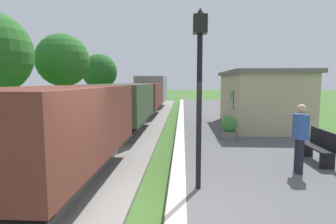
{
  "coord_description": "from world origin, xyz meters",
  "views": [
    {
      "loc": [
        0.5,
        -4.47,
        2.5
      ],
      "look_at": [
        -0.1,
        6.66,
        1.26
      ],
      "focal_mm": 29.14,
      "sensor_mm": 36.0,
      "label": 1
    }
  ],
  "objects_px": {
    "person_waiting": "(300,136)",
    "lamp_post_near": "(200,67)",
    "bench_near_hut": "(319,146)",
    "station_hut": "(260,99)",
    "potted_planter": "(229,127)",
    "tree_field_left": "(63,60)",
    "freight_train": "(135,99)",
    "tree_field_distant": "(100,72)"
  },
  "relations": [
    {
      "from": "person_waiting",
      "to": "lamp_post_near",
      "type": "height_order",
      "value": "lamp_post_near"
    },
    {
      "from": "bench_near_hut",
      "to": "person_waiting",
      "type": "relative_size",
      "value": 0.88
    },
    {
      "from": "station_hut",
      "to": "person_waiting",
      "type": "relative_size",
      "value": 3.39
    },
    {
      "from": "potted_planter",
      "to": "tree_field_left",
      "type": "bearing_deg",
      "value": 139.92
    },
    {
      "from": "freight_train",
      "to": "tree_field_left",
      "type": "xyz_separation_m",
      "value": [
        -5.71,
        2.91,
        2.54
      ]
    },
    {
      "from": "freight_train",
      "to": "station_hut",
      "type": "xyz_separation_m",
      "value": [
        6.8,
        -2.53,
        0.17
      ]
    },
    {
      "from": "station_hut",
      "to": "lamp_post_near",
      "type": "distance_m",
      "value": 9.14
    },
    {
      "from": "bench_near_hut",
      "to": "tree_field_left",
      "type": "bearing_deg",
      "value": 136.67
    },
    {
      "from": "lamp_post_near",
      "to": "tree_field_distant",
      "type": "relative_size",
      "value": 0.71
    },
    {
      "from": "station_hut",
      "to": "tree_field_distant",
      "type": "distance_m",
      "value": 18.05
    },
    {
      "from": "bench_near_hut",
      "to": "person_waiting",
      "type": "bearing_deg",
      "value": -134.75
    },
    {
      "from": "potted_planter",
      "to": "station_hut",
      "type": "bearing_deg",
      "value": 57.83
    },
    {
      "from": "bench_near_hut",
      "to": "potted_planter",
      "type": "height_order",
      "value": "potted_planter"
    },
    {
      "from": "lamp_post_near",
      "to": "potted_planter",
      "type": "bearing_deg",
      "value": 73.67
    },
    {
      "from": "station_hut",
      "to": "tree_field_left",
      "type": "relative_size",
      "value": 0.98
    },
    {
      "from": "station_hut",
      "to": "tree_field_left",
      "type": "height_order",
      "value": "tree_field_left"
    },
    {
      "from": "freight_train",
      "to": "station_hut",
      "type": "bearing_deg",
      "value": -20.44
    },
    {
      "from": "bench_near_hut",
      "to": "tree_field_distant",
      "type": "xyz_separation_m",
      "value": [
        -12.13,
        19.43,
        2.77
      ]
    },
    {
      "from": "person_waiting",
      "to": "lamp_post_near",
      "type": "xyz_separation_m",
      "value": [
        -2.53,
        -1.12,
        1.62
      ]
    },
    {
      "from": "station_hut",
      "to": "person_waiting",
      "type": "distance_m",
      "value": 7.31
    },
    {
      "from": "freight_train",
      "to": "person_waiting",
      "type": "height_order",
      "value": "freight_train"
    },
    {
      "from": "person_waiting",
      "to": "tree_field_distant",
      "type": "bearing_deg",
      "value": -63.08
    },
    {
      "from": "station_hut",
      "to": "tree_field_left",
      "type": "bearing_deg",
      "value": 156.48
    },
    {
      "from": "station_hut",
      "to": "person_waiting",
      "type": "xyz_separation_m",
      "value": [
        -1.03,
        -7.22,
        -0.47
      ]
    },
    {
      "from": "bench_near_hut",
      "to": "tree_field_distant",
      "type": "height_order",
      "value": "tree_field_distant"
    },
    {
      "from": "bench_near_hut",
      "to": "lamp_post_near",
      "type": "height_order",
      "value": "lamp_post_near"
    },
    {
      "from": "tree_field_distant",
      "to": "freight_train",
      "type": "bearing_deg",
      "value": -62.99
    },
    {
      "from": "station_hut",
      "to": "bench_near_hut",
      "type": "height_order",
      "value": "station_hut"
    },
    {
      "from": "person_waiting",
      "to": "potted_planter",
      "type": "relative_size",
      "value": 1.87
    },
    {
      "from": "station_hut",
      "to": "tree_field_distant",
      "type": "bearing_deg",
      "value": 132.87
    },
    {
      "from": "station_hut",
      "to": "lamp_post_near",
      "type": "xyz_separation_m",
      "value": [
        -3.56,
        -8.34,
        1.15
      ]
    },
    {
      "from": "bench_near_hut",
      "to": "person_waiting",
      "type": "distance_m",
      "value": 1.41
    },
    {
      "from": "station_hut",
      "to": "lamp_post_near",
      "type": "relative_size",
      "value": 1.57
    },
    {
      "from": "freight_train",
      "to": "person_waiting",
      "type": "distance_m",
      "value": 11.34
    },
    {
      "from": "freight_train",
      "to": "tree_field_left",
      "type": "relative_size",
      "value": 4.4
    },
    {
      "from": "bench_near_hut",
      "to": "potted_planter",
      "type": "bearing_deg",
      "value": 124.19
    },
    {
      "from": "person_waiting",
      "to": "lamp_post_near",
      "type": "distance_m",
      "value": 3.21
    },
    {
      "from": "freight_train",
      "to": "potted_planter",
      "type": "distance_m",
      "value": 7.55
    },
    {
      "from": "tree_field_distant",
      "to": "bench_near_hut",
      "type": "bearing_deg",
      "value": -58.03
    },
    {
      "from": "station_hut",
      "to": "tree_field_left",
      "type": "xyz_separation_m",
      "value": [
        -12.51,
        5.44,
        2.37
      ]
    },
    {
      "from": "station_hut",
      "to": "tree_field_left",
      "type": "distance_m",
      "value": 13.84
    },
    {
      "from": "freight_train",
      "to": "station_hut",
      "type": "distance_m",
      "value": 7.26
    }
  ]
}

